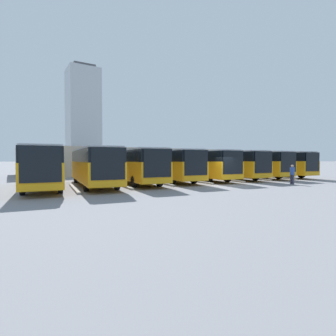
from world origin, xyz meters
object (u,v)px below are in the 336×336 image
Objects in this scene: bus_0 at (272,163)px; bus_5 at (134,165)px; bus_1 at (249,163)px; bus_3 at (199,164)px; bus_4 at (167,164)px; bus_2 at (226,164)px; bus_6 at (94,165)px; bus_7 at (43,166)px; pedestrian at (292,174)px.

bus_0 is 19.93m from bus_5.
bus_1 and bus_5 have the same top height.
bus_3 is 1.00× the size of bus_4.
bus_2 is 15.95m from bus_6.
bus_1 is 1.00× the size of bus_5.
bus_7 is (27.90, 0.06, 0.00)m from bus_0.
bus_5 is at bearing -170.28° from bus_7.
bus_6 is 17.98m from pedestrian.
bus_1 is at bearing -173.69° from bus_5.
bus_4 is at bearing -128.49° from pedestrian.
bus_5 is (7.97, 0.13, 0.00)m from bus_3.
bus_4 is (11.96, -0.53, 0.00)m from bus_1.
bus_2 is 1.00× the size of bus_5.
bus_1 is at bearing -172.55° from bus_7.
bus_4 and bus_7 have the same top height.
bus_1 is 1.00× the size of bus_4.
bus_4 is 1.00× the size of bus_5.
bus_2 is at bearing 4.06° from bus_0.
bus_3 is at bearing 4.08° from bus_0.
bus_7 is (7.97, 0.44, 0.00)m from bus_5.
bus_1 and bus_6 have the same top height.
bus_2 is at bearing -171.75° from bus_6.
pedestrian is (-16.07, 8.02, -0.84)m from bus_6.
bus_2 is (3.99, -0.02, 0.00)m from bus_1.
bus_7 is (3.99, -0.08, 0.00)m from bus_6.
bus_6 is at bearing 6.85° from bus_0.
bus_5 is at bearing 6.31° from bus_1.
pedestrian is at bearing 121.91° from bus_3.
bus_2 and bus_3 have the same top height.
bus_4 is at bearing 4.01° from bus_1.
bus_0 and bus_7 have the same top height.
bus_1 is 11.97m from bus_4.
bus_4 is at bearing -166.81° from bus_5.
pedestrian is (-0.12, 8.50, -0.84)m from bus_2.
bus_0 and bus_3 have the same top height.
bus_0 and bus_6 have the same top height.
pedestrian is at bearing 151.28° from bus_5.
bus_6 is 6.80× the size of pedestrian.
bus_3 is (11.96, -0.51, 0.00)m from bus_0.
bus_2 is at bearing -175.87° from bus_3.
bus_3 is 11.98m from bus_6.
bus_2 is 11.96m from bus_5.
bus_0 is 23.92m from bus_6.
bus_7 is (11.96, 0.91, 0.00)m from bus_4.
bus_0 is 7.98m from bus_2.
bus_0 is 15.97m from bus_4.
bus_4 reaches higher than pedestrian.
bus_1 is 1.00× the size of bus_7.
bus_6 is (3.99, 0.52, 0.00)m from bus_5.
bus_4 is at bearing 3.48° from bus_0.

